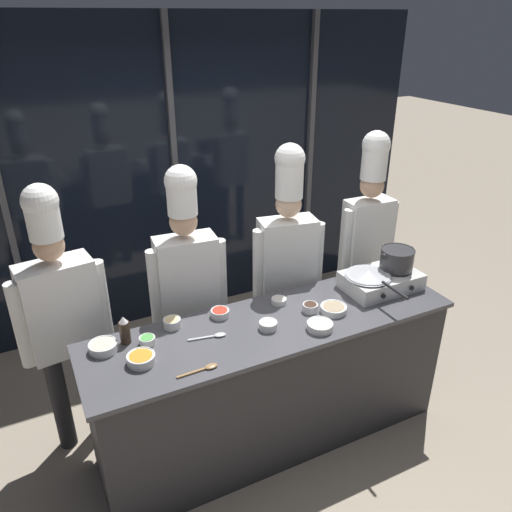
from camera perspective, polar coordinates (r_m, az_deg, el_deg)
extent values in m
plane|color=gray|center=(3.72, 1.82, -19.72)|extent=(24.00, 24.00, 0.00)
cube|color=black|center=(4.55, -9.33, 8.85)|extent=(4.89, 0.04, 2.70)
cube|color=#47474C|center=(4.33, -26.88, 5.48)|extent=(0.05, 0.05, 2.70)
cube|color=#47474C|center=(4.51, -9.16, 8.71)|extent=(0.05, 0.05, 2.70)
cube|color=#47474C|center=(5.07, 6.12, 10.81)|extent=(0.05, 0.05, 2.70)
cube|color=#2D2D30|center=(3.41, 1.93, -14.38)|extent=(2.30, 0.62, 0.91)
cube|color=#47474C|center=(3.13, 2.05, -7.83)|extent=(2.37, 0.65, 0.03)
cube|color=silver|center=(3.57, 14.08, -2.76)|extent=(0.52, 0.33, 0.11)
cylinder|color=black|center=(3.47, 12.65, -2.28)|extent=(0.21, 0.21, 0.01)
cylinder|color=black|center=(3.38, 14.37, -4.47)|extent=(0.03, 0.01, 0.03)
cylinder|color=black|center=(3.61, 15.66, -1.45)|extent=(0.21, 0.21, 0.01)
cylinder|color=black|center=(3.53, 17.37, -3.52)|extent=(0.03, 0.01, 0.03)
cylinder|color=#ADAFB5|center=(3.46, 12.67, -2.13)|extent=(0.30, 0.30, 0.01)
cone|color=#ADAFB5|center=(3.46, 12.69, -1.93)|extent=(0.32, 0.32, 0.04)
cylinder|color=black|center=(3.28, 15.59, -3.78)|extent=(0.02, 0.24, 0.02)
cylinder|color=#333335|center=(3.58, 15.80, -0.35)|extent=(0.23, 0.23, 0.14)
torus|color=#333335|center=(3.55, 15.94, 0.68)|extent=(0.23, 0.23, 0.01)
torus|color=#333335|center=(3.48, 14.34, -0.08)|extent=(0.01, 0.05, 0.05)
torus|color=#333335|center=(3.64, 17.38, 0.69)|extent=(0.01, 0.05, 0.05)
cylinder|color=#332319|center=(3.00, -14.76, -8.46)|extent=(0.06, 0.06, 0.14)
cone|color=white|center=(2.96, -14.95, -7.03)|extent=(0.05, 0.05, 0.04)
cylinder|color=white|center=(3.07, 7.31, -7.97)|extent=(0.16, 0.16, 0.04)
torus|color=white|center=(3.06, 7.33, -7.64)|extent=(0.16, 0.16, 0.01)
cylinder|color=silver|center=(3.06, 7.32, -7.79)|extent=(0.13, 0.13, 0.02)
cylinder|color=white|center=(3.25, 8.84, -6.02)|extent=(0.17, 0.17, 0.04)
torus|color=white|center=(3.24, 8.87, -5.72)|extent=(0.17, 0.17, 0.01)
cylinder|color=#9E896B|center=(3.25, 8.86, -5.86)|extent=(0.14, 0.14, 0.02)
cylinder|color=white|center=(3.17, -4.13, -6.55)|extent=(0.12, 0.12, 0.04)
torus|color=white|center=(3.16, -4.15, -6.21)|extent=(0.12, 0.12, 0.01)
cylinder|color=#B22D1E|center=(3.17, -4.14, -6.37)|extent=(0.10, 0.10, 0.02)
cylinder|color=white|center=(3.23, 6.21, -5.90)|extent=(0.10, 0.10, 0.05)
torus|color=white|center=(3.22, 6.23, -5.52)|extent=(0.10, 0.10, 0.01)
cylinder|color=#382319|center=(3.23, 6.22, -5.70)|extent=(0.08, 0.08, 0.03)
cylinder|color=white|center=(3.31, 2.64, -5.15)|extent=(0.10, 0.10, 0.03)
torus|color=white|center=(3.30, 2.65, -4.90)|extent=(0.10, 0.10, 0.01)
cylinder|color=silver|center=(3.30, 2.65, -5.01)|extent=(0.08, 0.08, 0.02)
cylinder|color=white|center=(2.99, -12.32, -9.44)|extent=(0.09, 0.09, 0.04)
torus|color=white|center=(2.98, -12.36, -9.09)|extent=(0.09, 0.09, 0.01)
cylinder|color=#4C9E47|center=(2.98, -12.34, -9.25)|extent=(0.08, 0.08, 0.02)
cylinder|color=white|center=(3.00, -17.06, -9.94)|extent=(0.16, 0.16, 0.05)
torus|color=white|center=(2.98, -17.12, -9.56)|extent=(0.16, 0.16, 0.01)
cylinder|color=beige|center=(2.99, -17.10, -9.74)|extent=(0.13, 0.13, 0.03)
cylinder|color=white|center=(3.05, 1.40, -7.94)|extent=(0.11, 0.11, 0.05)
torus|color=white|center=(3.04, 1.41, -7.57)|extent=(0.11, 0.11, 0.01)
cylinder|color=silver|center=(3.04, 1.41, -7.74)|extent=(0.09, 0.09, 0.03)
cylinder|color=white|center=(2.85, -12.99, -11.44)|extent=(0.15, 0.15, 0.05)
torus|color=white|center=(2.83, -13.04, -11.04)|extent=(0.16, 0.16, 0.01)
cylinder|color=orange|center=(2.84, -13.02, -11.23)|extent=(0.13, 0.13, 0.03)
cylinder|color=white|center=(3.10, -9.56, -7.58)|extent=(0.11, 0.11, 0.05)
torus|color=white|center=(3.09, -9.60, -7.16)|extent=(0.11, 0.11, 0.01)
cylinder|color=#E0C689|center=(3.10, -9.58, -7.36)|extent=(0.09, 0.09, 0.03)
cube|color=olive|center=(2.74, -7.45, -13.14)|extent=(0.16, 0.02, 0.01)
ellipsoid|color=olive|center=(2.77, -5.16, -12.44)|extent=(0.08, 0.05, 0.02)
cube|color=#B2B5BA|center=(2.99, -6.31, -9.34)|extent=(0.15, 0.04, 0.01)
ellipsoid|color=#B2B5BA|center=(3.00, -4.15, -8.97)|extent=(0.08, 0.06, 0.02)
cylinder|color=#232326|center=(3.67, -17.83, -14.09)|extent=(0.11, 0.11, 0.75)
cylinder|color=#232326|center=(3.64, -21.47, -15.18)|extent=(0.11, 0.11, 0.75)
cube|color=white|center=(3.27, -21.39, -5.52)|extent=(0.46, 0.28, 0.60)
cylinder|color=white|center=(3.30, -17.17, -4.95)|extent=(0.09, 0.09, 0.56)
cylinder|color=white|center=(3.22, -25.29, -7.20)|extent=(0.09, 0.09, 0.56)
sphere|color=tan|center=(3.09, -22.61, 1.06)|extent=(0.18, 0.18, 0.18)
cylinder|color=white|center=(3.03, -23.12, 3.80)|extent=(0.19, 0.19, 0.22)
sphere|color=white|center=(3.00, -23.48, 5.75)|extent=(0.20, 0.20, 0.20)
cylinder|color=#232326|center=(3.77, -5.56, -11.53)|extent=(0.10, 0.10, 0.75)
cylinder|color=#232326|center=(3.73, -8.88, -12.20)|extent=(0.10, 0.10, 0.75)
cube|color=white|center=(3.37, -7.85, -2.67)|extent=(0.42, 0.24, 0.61)
cylinder|color=white|center=(3.40, -4.04, -2.50)|extent=(0.08, 0.08, 0.56)
cylinder|color=white|center=(3.32, -11.45, -3.81)|extent=(0.08, 0.08, 0.56)
sphere|color=tan|center=(3.20, -8.30, 3.91)|extent=(0.18, 0.18, 0.18)
cylinder|color=white|center=(3.14, -8.48, 6.58)|extent=(0.19, 0.19, 0.22)
sphere|color=white|center=(3.11, -8.61, 8.46)|extent=(0.20, 0.20, 0.20)
cylinder|color=#232326|center=(3.99, 4.79, -9.01)|extent=(0.10, 0.10, 0.76)
cylinder|color=#232326|center=(3.93, 1.74, -9.57)|extent=(0.10, 0.10, 0.76)
cube|color=white|center=(3.61, 3.55, -0.36)|extent=(0.43, 0.27, 0.61)
cylinder|color=white|center=(3.67, 7.03, -0.35)|extent=(0.08, 0.08, 0.56)
cylinder|color=white|center=(3.52, 0.27, -1.28)|extent=(0.08, 0.08, 0.56)
sphere|color=beige|center=(3.44, 3.74, 5.91)|extent=(0.18, 0.18, 0.18)
cylinder|color=white|center=(3.38, 3.83, 8.85)|extent=(0.19, 0.19, 0.27)
sphere|color=white|center=(3.35, 3.90, 11.05)|extent=(0.20, 0.20, 0.20)
cylinder|color=#232326|center=(4.40, 12.73, -5.94)|extent=(0.10, 0.10, 0.77)
cylinder|color=#232326|center=(4.29, 10.53, -6.59)|extent=(0.10, 0.10, 0.77)
cube|color=white|center=(4.03, 12.52, 2.11)|extent=(0.38, 0.20, 0.62)
cylinder|color=white|center=(4.13, 15.06, 2.27)|extent=(0.07, 0.07, 0.57)
cylinder|color=white|center=(3.90, 10.29, 1.29)|extent=(0.07, 0.07, 0.57)
sphere|color=tan|center=(3.88, 13.11, 7.84)|extent=(0.18, 0.18, 0.18)
cylinder|color=white|center=(3.83, 13.38, 10.38)|extent=(0.19, 0.19, 0.26)
sphere|color=white|center=(3.80, 13.58, 12.25)|extent=(0.21, 0.21, 0.21)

